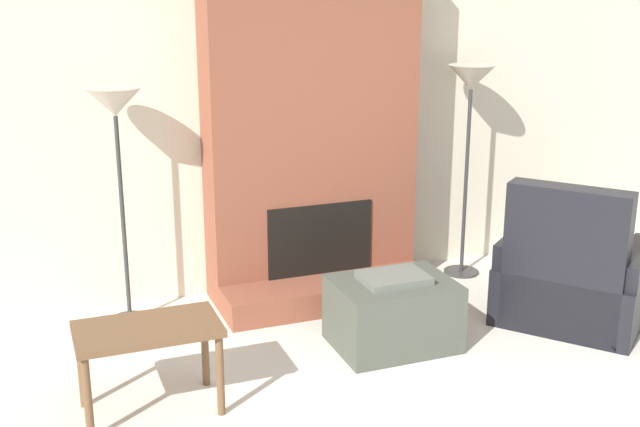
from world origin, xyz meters
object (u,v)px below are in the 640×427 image
(floor_lamp_left, at_px, (116,120))
(ottoman, at_px, (393,312))
(side_table, at_px, (148,338))
(floor_lamp_right, at_px, (471,93))
(armchair, at_px, (571,281))

(floor_lamp_left, bearing_deg, ottoman, -32.97)
(ottoman, xyz_separation_m, side_table, (-1.62, -0.27, 0.21))
(ottoman, height_order, floor_lamp_right, floor_lamp_right)
(side_table, relative_size, floor_lamp_right, 0.46)
(ottoman, relative_size, armchair, 0.59)
(armchair, bearing_deg, floor_lamp_right, -28.57)
(side_table, height_order, floor_lamp_right, floor_lamp_right)
(armchair, relative_size, floor_lamp_left, 0.79)
(ottoman, xyz_separation_m, floor_lamp_left, (-1.56, 1.01, 1.20))
(side_table, xyz_separation_m, floor_lamp_right, (2.75, 1.28, 1.04))
(armchair, height_order, floor_lamp_right, floor_lamp_right)
(floor_lamp_right, bearing_deg, floor_lamp_left, 180.00)
(armchair, relative_size, side_table, 1.66)
(side_table, bearing_deg, ottoman, 9.44)
(ottoman, distance_m, floor_lamp_left, 2.22)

